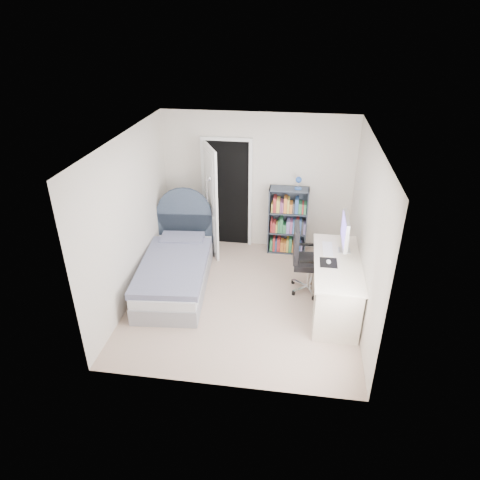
# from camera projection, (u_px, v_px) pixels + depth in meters

# --- Properties ---
(room_shell) EXTENTS (3.50, 3.70, 2.60)m
(room_shell) POSITION_uv_depth(u_px,v_px,m) (244.00, 226.00, 6.11)
(room_shell) COLOR tan
(room_shell) RESTS_ON ground
(door) EXTENTS (0.92, 0.76, 2.06)m
(door) POSITION_uv_depth(u_px,v_px,m) (217.00, 197.00, 7.64)
(door) COLOR black
(door) RESTS_ON ground
(bed) EXTENTS (1.18, 2.20, 1.31)m
(bed) POSITION_uv_depth(u_px,v_px,m) (176.00, 268.00, 6.93)
(bed) COLOR gray
(bed) RESTS_ON ground
(nightstand) EXTENTS (0.42, 0.42, 0.61)m
(nightstand) POSITION_uv_depth(u_px,v_px,m) (195.00, 226.00, 8.04)
(nightstand) COLOR tan
(nightstand) RESTS_ON ground
(floor_lamp) EXTENTS (0.22, 0.22, 1.54)m
(floor_lamp) POSITION_uv_depth(u_px,v_px,m) (209.00, 224.00, 7.59)
(floor_lamp) COLOR silver
(floor_lamp) RESTS_ON ground
(bookcase) EXTENTS (0.70, 0.30, 1.48)m
(bookcase) POSITION_uv_depth(u_px,v_px,m) (288.00, 223.00, 7.75)
(bookcase) COLOR #3B4350
(bookcase) RESTS_ON ground
(desk) EXTENTS (0.67, 1.67, 1.37)m
(desk) POSITION_uv_depth(u_px,v_px,m) (335.00, 282.00, 6.28)
(desk) COLOR #EDDEC7
(desk) RESTS_ON ground
(office_chair) EXTENTS (0.58, 0.60, 1.13)m
(office_chair) POSITION_uv_depth(u_px,v_px,m) (304.00, 256.00, 6.62)
(office_chair) COLOR silver
(office_chair) RESTS_ON ground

